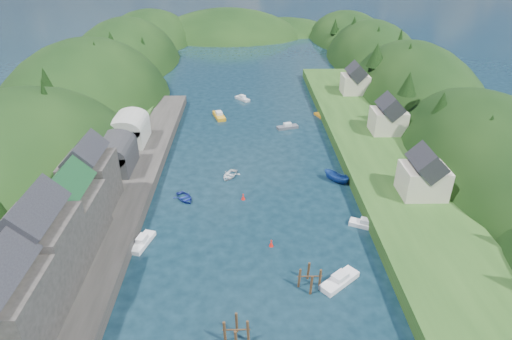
{
  "coord_description": "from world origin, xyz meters",
  "views": [
    {
      "loc": [
        -1.55,
        -37.59,
        39.34
      ],
      "look_at": [
        0.0,
        28.0,
        4.0
      ],
      "focal_mm": 30.0,
      "sensor_mm": 36.0,
      "label": 1
    }
  ],
  "objects_px": {
    "channel_buoy_near": "(271,243)",
    "channel_buoy_far": "(243,197)",
    "piling_cluster_far": "(310,279)",
    "piling_cluster_near": "(236,333)"
  },
  "relations": [
    {
      "from": "channel_buoy_far",
      "to": "piling_cluster_near",
      "type": "bearing_deg",
      "value": -91.26
    },
    {
      "from": "piling_cluster_near",
      "to": "channel_buoy_far",
      "type": "height_order",
      "value": "piling_cluster_near"
    },
    {
      "from": "channel_buoy_near",
      "to": "channel_buoy_far",
      "type": "distance_m",
      "value": 13.51
    },
    {
      "from": "piling_cluster_near",
      "to": "channel_buoy_far",
      "type": "xyz_separation_m",
      "value": [
        0.65,
        29.54,
        -0.75
      ]
    },
    {
      "from": "piling_cluster_near",
      "to": "channel_buoy_near",
      "type": "distance_m",
      "value": 17.36
    },
    {
      "from": "piling_cluster_far",
      "to": "piling_cluster_near",
      "type": "bearing_deg",
      "value": -137.7
    },
    {
      "from": "piling_cluster_near",
      "to": "piling_cluster_far",
      "type": "height_order",
      "value": "piling_cluster_near"
    },
    {
      "from": "piling_cluster_near",
      "to": "channel_buoy_near",
      "type": "relative_size",
      "value": 3.28
    },
    {
      "from": "channel_buoy_near",
      "to": "channel_buoy_far",
      "type": "height_order",
      "value": "same"
    },
    {
      "from": "piling_cluster_far",
      "to": "channel_buoy_near",
      "type": "relative_size",
      "value": 3.07
    }
  ]
}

